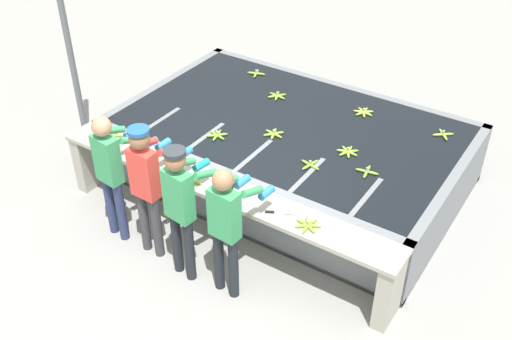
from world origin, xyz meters
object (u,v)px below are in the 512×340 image
worker_1 (147,179)px  knife_0 (232,191)px  banana_bunch_floating_2 (310,165)px  banana_bunch_floating_8 (277,96)px  worker_2 (181,201)px  banana_bunch_ledge_2 (192,180)px  worker_0 (111,167)px  banana_bunch_ledge_0 (308,225)px  banana_bunch_floating_1 (217,135)px  banana_bunch_floating_6 (443,134)px  banana_bunch_floating_4 (274,134)px  worker_3 (227,221)px  banana_bunch_floating_5 (256,73)px  banana_bunch_floating_7 (367,172)px  support_post_left (68,40)px  banana_bunch_ledge_1 (112,136)px  banana_bunch_floating_0 (348,152)px  banana_bunch_floating_3 (364,112)px  knife_1 (276,212)px

worker_1 → knife_0: (0.77, 0.52, -0.17)m
banana_bunch_floating_2 → banana_bunch_floating_8: bearing=134.6°
worker_2 → banana_bunch_ledge_2: size_ratio=6.05×
worker_0 → banana_bunch_floating_8: size_ratio=5.87×
worker_0 → banana_bunch_ledge_0: (2.32, 0.47, -0.11)m
banana_bunch_floating_1 → banana_bunch_floating_6: 2.88m
knife_0 → banana_bunch_floating_4: bearing=100.7°
banana_bunch_floating_8 → worker_3: bearing=-68.4°
banana_bunch_floating_5 → banana_bunch_floating_8: (0.64, -0.43, -0.00)m
worker_3 → banana_bunch_floating_7: worker_3 is taller
knife_0 → support_post_left: bearing=166.6°
worker_2 → worker_3: size_ratio=1.04×
worker_3 → banana_bunch_floating_2: worker_3 is taller
worker_2 → banana_bunch_ledge_1: bearing=158.0°
support_post_left → worker_2: bearing=-24.2°
banana_bunch_floating_0 → banana_bunch_floating_2: size_ratio=1.00×
banana_bunch_floating_5 → banana_bunch_ledge_1: size_ratio=0.98×
banana_bunch_floating_1 → banana_bunch_floating_4: bearing=35.9°
banana_bunch_floating_4 → banana_bunch_floating_5: same height
knife_0 → banana_bunch_floating_5: bearing=118.0°
banana_bunch_floating_1 → banana_bunch_ledge_0: 2.04m
worker_1 → worker_0: bearing=-179.7°
support_post_left → banana_bunch_floating_0: bearing=8.8°
banana_bunch_ledge_0 → banana_bunch_floating_3: bearing=101.9°
banana_bunch_floating_1 → banana_bunch_ledge_1: (-1.10, -0.76, 0.00)m
banana_bunch_floating_5 → banana_bunch_floating_6: 2.96m
support_post_left → banana_bunch_ledge_0: bearing=-11.1°
banana_bunch_floating_0 → banana_bunch_floating_4: size_ratio=0.99×
banana_bunch_floating_5 → banana_bunch_ledge_2: (0.90, -2.69, 0.00)m
banana_bunch_floating_0 → knife_1: bearing=-94.6°
banana_bunch_floating_8 → knife_0: size_ratio=0.86×
worker_0 → worker_1: size_ratio=0.98×
knife_1 → banana_bunch_floating_8: bearing=121.5°
banana_bunch_floating_3 → banana_bunch_ledge_0: (0.52, -2.47, 0.00)m
worker_1 → banana_bunch_floating_8: worker_1 is taller
banana_bunch_floating_4 → banana_bunch_ledge_1: banana_bunch_ledge_1 is taller
banana_bunch_floating_2 → banana_bunch_ledge_0: 1.10m
banana_bunch_floating_4 → banana_bunch_floating_8: size_ratio=1.00×
worker_1 → banana_bunch_ledge_0: (1.77, 0.46, -0.16)m
banana_bunch_floating_3 → banana_bunch_ledge_1: 3.34m
banana_bunch_floating_3 → knife_1: (0.14, -2.46, -0.01)m
knife_0 → support_post_left: (-3.32, 0.79, 0.73)m
worker_1 → banana_bunch_floating_4: bearing=73.6°
worker_3 → worker_2: bearing=-175.0°
banana_bunch_floating_5 → worker_2: bearing=-70.0°
banana_bunch_floating_2 → banana_bunch_floating_3: (-0.01, 1.49, -0.00)m
banana_bunch_floating_4 → banana_bunch_ledge_1: bearing=-144.9°
worker_1 → banana_bunch_floating_7: worker_1 is taller
worker_3 → banana_bunch_ledge_2: worker_3 is taller
banana_bunch_ledge_0 → support_post_left: 4.46m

